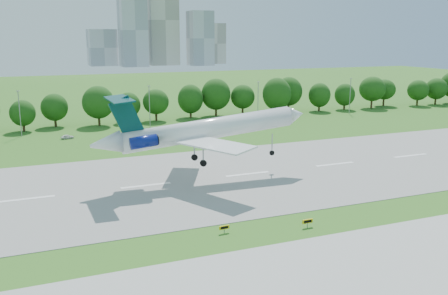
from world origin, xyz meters
TOP-DOWN VIEW (x-y plane):
  - ground at (0.00, 0.00)m, footprint 600.00×600.00m
  - runway at (0.00, 25.00)m, footprint 400.00×45.00m
  - tree_line at (0.00, 92.00)m, footprint 288.40×8.40m
  - light_poles at (-2.50, 82.00)m, footprint 175.90×0.25m
  - skyline at (100.16, 390.61)m, footprint 127.00×52.00m
  - airliner at (10.14, 24.98)m, footprint 41.65×30.32m
  - taxi_sign_centre at (16.27, -2.87)m, footprint 1.65×0.24m
  - taxi_sign_right at (4.70, -0.41)m, footprint 1.50×0.30m
  - service_vehicle_b at (-9.03, 73.85)m, footprint 3.47×1.91m

SIDE VIEW (x-z plane):
  - ground at x=0.00m, z-range 0.00..0.00m
  - runway at x=0.00m, z-range 0.00..0.08m
  - service_vehicle_b at x=-9.03m, z-range 0.00..1.12m
  - taxi_sign_right at x=4.70m, z-range 0.25..1.30m
  - taxi_sign_centre at x=16.27m, z-range 0.27..1.43m
  - tree_line at x=0.00m, z-range 0.99..11.39m
  - light_poles at x=-2.50m, z-range 0.24..12.43m
  - airliner at x=10.14m, z-range 2.86..16.09m
  - skyline at x=100.16m, z-range -9.54..70.46m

